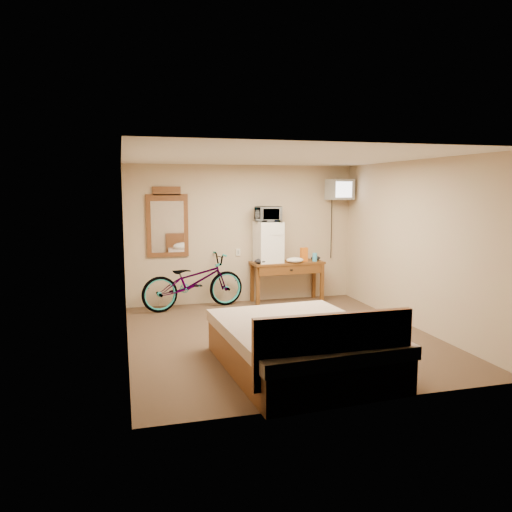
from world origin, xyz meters
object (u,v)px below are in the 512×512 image
(blue_cup, at_px, (315,257))
(crt_television, at_px, (340,190))
(microwave, at_px, (268,214))
(bed, at_px, (302,346))
(mini_fridge, at_px, (268,242))
(wall_mirror, at_px, (167,223))
(desk, at_px, (288,268))
(bicycle, at_px, (193,282))

(blue_cup, relative_size, crt_television, 0.26)
(microwave, distance_m, bed, 3.72)
(mini_fridge, xyz_separation_m, wall_mirror, (-1.78, 0.22, 0.36))
(mini_fridge, xyz_separation_m, crt_television, (1.36, -0.03, 0.94))
(desk, height_order, crt_television, crt_television)
(desk, relative_size, bicycle, 0.74)
(blue_cup, bearing_deg, microwave, 173.31)
(blue_cup, distance_m, crt_television, 1.33)
(mini_fridge, height_order, microwave, microwave)
(mini_fridge, xyz_separation_m, bicycle, (-1.38, -0.11, -0.64))
(microwave, xyz_separation_m, crt_television, (1.36, -0.03, 0.44))
(microwave, relative_size, bicycle, 0.27)
(desk, xyz_separation_m, microwave, (-0.35, 0.05, 1.00))
(crt_television, bearing_deg, bed, -120.26)
(desk, bearing_deg, wall_mirror, 172.73)
(microwave, relative_size, bed, 0.21)
(bed, bearing_deg, desk, 73.94)
(mini_fridge, distance_m, wall_mirror, 1.83)
(desk, bearing_deg, crt_television, 1.25)
(blue_cup, bearing_deg, desk, 174.71)
(desk, relative_size, bed, 0.58)
(blue_cup, bearing_deg, wall_mirror, 173.11)
(microwave, bearing_deg, blue_cup, 9.57)
(bed, bearing_deg, wall_mirror, 107.71)
(bicycle, bearing_deg, bed, -178.01)
(microwave, bearing_deg, bicycle, -159.38)
(bed, bearing_deg, crt_television, 59.74)
(microwave, relative_size, crt_television, 0.83)
(desk, bearing_deg, blue_cup, -5.29)
(bicycle, bearing_deg, crt_television, -99.52)
(wall_mirror, bearing_deg, desk, -7.27)
(desk, height_order, mini_fridge, mini_fridge)
(desk, relative_size, wall_mirror, 1.09)
(desk, distance_m, bicycle, 1.75)
(microwave, height_order, bed, microwave)
(desk, bearing_deg, mini_fridge, 171.35)
(microwave, xyz_separation_m, blue_cup, (0.86, -0.10, -0.80))
(mini_fridge, bearing_deg, wall_mirror, 173.01)
(crt_television, bearing_deg, desk, -178.75)
(desk, xyz_separation_m, mini_fridge, (-0.35, 0.05, 0.49))
(wall_mirror, distance_m, bicycle, 1.12)
(mini_fridge, relative_size, wall_mirror, 0.60)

